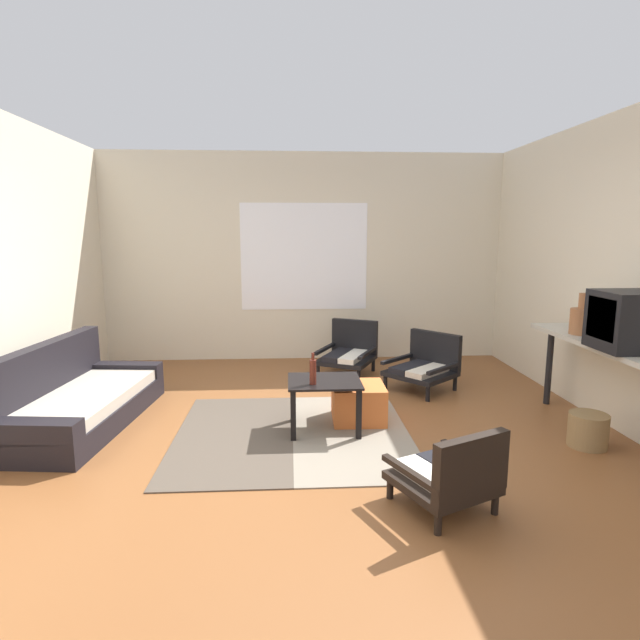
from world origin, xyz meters
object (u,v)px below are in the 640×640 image
(couch, at_px, (75,401))
(armchair_by_window, at_px, (349,351))
(console_shelf, at_px, (606,353))
(armchair_striped_foreground, at_px, (451,475))
(crt_television, at_px, (630,321))
(wicker_basket, at_px, (588,430))
(ottoman_orange, at_px, (358,403))
(clay_vase, at_px, (583,319))
(coffee_table, at_px, (324,390))
(armchair_corner, at_px, (425,364))
(glass_bottle, at_px, (313,371))

(couch, height_order, armchair_by_window, couch)
(console_shelf, bearing_deg, armchair_striped_foreground, -146.65)
(console_shelf, bearing_deg, crt_television, -90.71)
(crt_television, distance_m, wicker_basket, 0.92)
(ottoman_orange, xyz_separation_m, wicker_basket, (1.74, -0.66, -0.03))
(armchair_striped_foreground, bearing_deg, console_shelf, 33.35)
(clay_vase, height_order, wicker_basket, clay_vase)
(clay_vase, bearing_deg, crt_television, -90.30)
(console_shelf, height_order, clay_vase, clay_vase)
(coffee_table, relative_size, armchair_corner, 0.71)
(armchair_striped_foreground, distance_m, glass_bottle, 1.49)
(armchair_by_window, height_order, ottoman_orange, armchair_by_window)
(glass_bottle, height_order, wicker_basket, glass_bottle)
(coffee_table, height_order, glass_bottle, glass_bottle)
(armchair_by_window, relative_size, armchair_striped_foreground, 1.18)
(armchair_corner, height_order, wicker_basket, armchair_corner)
(armchair_by_window, bearing_deg, wicker_basket, -54.00)
(ottoman_orange, bearing_deg, clay_vase, -4.28)
(armchair_striped_foreground, height_order, crt_television, crt_television)
(coffee_table, distance_m, armchair_striped_foreground, 1.50)
(armchair_by_window, xyz_separation_m, glass_bottle, (-0.52, -1.91, 0.28))
(armchair_by_window, relative_size, console_shelf, 0.46)
(coffee_table, xyz_separation_m, console_shelf, (2.25, -0.30, 0.36))
(couch, height_order, glass_bottle, couch)
(crt_television, distance_m, glass_bottle, 2.44)
(armchair_striped_foreground, bearing_deg, coffee_table, 116.60)
(coffee_table, xyz_separation_m, wicker_basket, (2.06, -0.46, -0.22))
(ottoman_orange, height_order, crt_television, crt_television)
(clay_vase, bearing_deg, armchair_striped_foreground, -138.61)
(armchair_by_window, bearing_deg, glass_bottle, -105.30)
(armchair_striped_foreground, height_order, console_shelf, console_shelf)
(coffee_table, relative_size, wicker_basket, 2.06)
(armchair_corner, xyz_separation_m, wicker_basket, (0.89, -1.58, -0.14))
(couch, relative_size, glass_bottle, 7.16)
(console_shelf, bearing_deg, armchair_corner, 127.33)
(clay_vase, bearing_deg, glass_bottle, -176.10)
(wicker_basket, bearing_deg, glass_bottle, 170.75)
(armchair_striped_foreground, distance_m, ottoman_orange, 1.58)
(coffee_table, height_order, crt_television, crt_television)
(ottoman_orange, bearing_deg, crt_television, -21.27)
(armchair_corner, relative_size, clay_vase, 2.42)
(glass_bottle, bearing_deg, clay_vase, 3.90)
(coffee_table, bearing_deg, wicker_basket, -12.52)
(couch, distance_m, coffee_table, 2.21)
(crt_television, bearing_deg, armchair_striped_foreground, -153.50)
(coffee_table, relative_size, crt_television, 1.31)
(armchair_striped_foreground, xyz_separation_m, ottoman_orange, (-0.35, 1.54, -0.07))
(couch, height_order, console_shelf, console_shelf)
(coffee_table, xyz_separation_m, armchair_corner, (1.17, 1.12, -0.08))
(clay_vase, bearing_deg, armchair_corner, 135.42)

